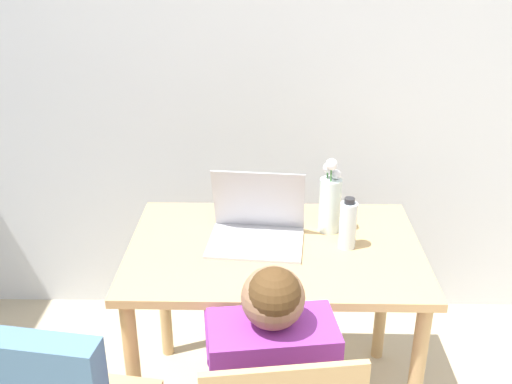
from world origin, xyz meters
TOP-DOWN VIEW (x-y plane):
  - wall_back at (0.00, 2.23)m, footprint 6.40×0.05m
  - dining_table at (-0.16, 1.50)m, footprint 1.03×0.70m
  - person_seated at (-0.18, 0.92)m, footprint 0.38×0.46m
  - laptop at (-0.22, 1.55)m, footprint 0.35×0.28m
  - flower_vase at (0.04, 1.63)m, footprint 0.08×0.08m
  - water_bottle at (0.10, 1.50)m, footprint 0.06×0.06m

SIDE VIEW (x-z plane):
  - dining_table at x=-0.16m, z-range 0.26..0.98m
  - person_seated at x=-0.18m, z-range 0.12..1.14m
  - laptop at x=-0.22m, z-range 0.65..0.91m
  - water_bottle at x=0.10m, z-range 0.72..0.90m
  - flower_vase at x=0.04m, z-range 0.69..0.99m
  - wall_back at x=0.00m, z-range 0.00..2.50m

